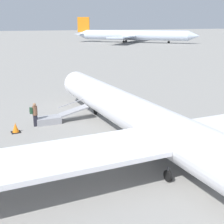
{
  "coord_description": "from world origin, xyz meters",
  "views": [
    {
      "loc": [
        -13.6,
        9.4,
        7.27
      ],
      "look_at": [
        4.21,
        0.63,
        1.59
      ],
      "focal_mm": 50.0,
      "sensor_mm": 36.0,
      "label": 1
    }
  ],
  "objects_px": {
    "airplane_main": "(165,131)",
    "passenger": "(34,113)",
    "airplane_far_center": "(133,35)",
    "boarding_stairs": "(53,118)"
  },
  "relations": [
    {
      "from": "passenger",
      "to": "airplane_far_center",
      "type": "bearing_deg",
      "value": 57.66
    },
    {
      "from": "airplane_main",
      "to": "airplane_far_center",
      "type": "distance_m",
      "value": 106.09
    },
    {
      "from": "airplane_main",
      "to": "passenger",
      "type": "xyz_separation_m",
      "value": [
        9.17,
        4.85,
        -0.77
      ]
    },
    {
      "from": "passenger",
      "to": "boarding_stairs",
      "type": "bearing_deg",
      "value": 9.84
    },
    {
      "from": "airplane_main",
      "to": "boarding_stairs",
      "type": "relative_size",
      "value": 8.27
    },
    {
      "from": "airplane_main",
      "to": "boarding_stairs",
      "type": "xyz_separation_m",
      "value": [
        9.38,
        3.42,
        -1.42
      ]
    },
    {
      "from": "airplane_main",
      "to": "airplane_far_center",
      "type": "relative_size",
      "value": 0.88
    },
    {
      "from": "boarding_stairs",
      "to": "passenger",
      "type": "distance_m",
      "value": 1.58
    },
    {
      "from": "boarding_stairs",
      "to": "passenger",
      "type": "relative_size",
      "value": 2.32
    },
    {
      "from": "airplane_far_center",
      "to": "airplane_main",
      "type": "bearing_deg",
      "value": -73.71
    }
  ]
}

